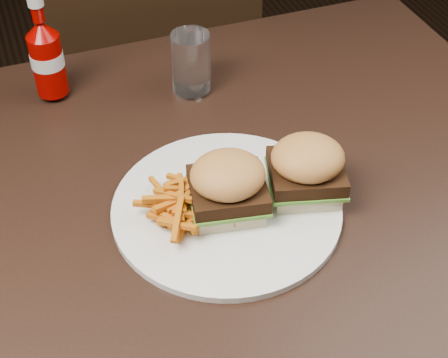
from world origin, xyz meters
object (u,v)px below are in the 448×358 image
object	(u,v)px
plate	(227,208)
ketchup_bottle	(48,64)
dining_table	(160,207)
tumbler	(191,62)
chair_far	(144,90)

from	to	relation	value
plate	ketchup_bottle	bearing A→B (deg)	116.48
plate	dining_table	bearing A→B (deg)	142.90
plate	tumbler	xyz separation A→B (m)	(0.04, 0.28, 0.05)
chair_far	tumbler	size ratio (longest dim) A/B	4.68
plate	ketchup_bottle	distance (m)	0.39
dining_table	ketchup_bottle	xyz separation A→B (m)	(-0.09, 0.29, 0.08)
chair_far	tumbler	bearing A→B (deg)	91.82
dining_table	chair_far	distance (m)	0.77
dining_table	tumbler	bearing A→B (deg)	61.48
chair_far	plate	size ratio (longest dim) A/B	1.49
chair_far	ketchup_bottle	distance (m)	0.61
dining_table	tumbler	xyz separation A→B (m)	(0.12, 0.22, 0.08)
dining_table	tumbler	world-z (taller)	tumbler
dining_table	plate	size ratio (longest dim) A/B	3.89
tumbler	plate	bearing A→B (deg)	-98.83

